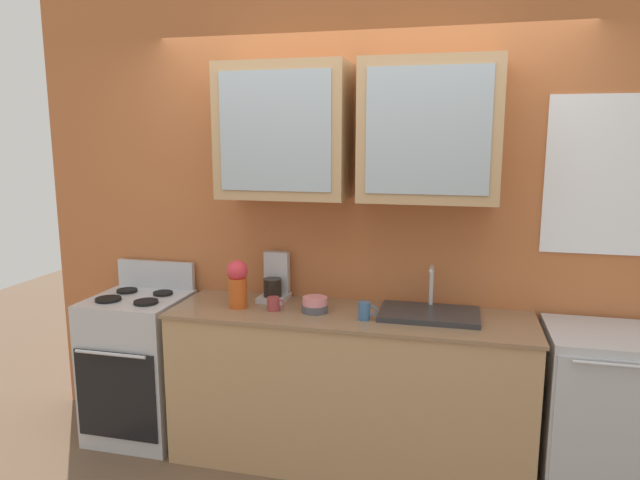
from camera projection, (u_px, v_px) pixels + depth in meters
name	position (u px, v px, depth m)	size (l,w,h in m)	color
ground_plane	(347.00, 460.00, 3.40)	(10.00, 10.00, 0.00)	brown
back_wall_unit	(360.00, 193.00, 3.39)	(4.22, 0.45, 2.90)	#B76638
counter	(348.00, 388.00, 3.31)	(2.06, 0.59, 0.91)	tan
stove_range	(140.00, 365.00, 3.63)	(0.57, 0.59, 1.09)	silver
sink_faucet	(429.00, 313.00, 3.17)	(0.55, 0.35, 0.27)	#2D2D30
bowl_stack	(315.00, 305.00, 3.25)	(0.15, 0.15, 0.09)	#4C4C54
vase	(238.00, 282.00, 3.32)	(0.12, 0.12, 0.28)	#BF4C19
cup_near_sink	(365.00, 311.00, 3.11)	(0.10, 0.07, 0.10)	#38608C
cup_near_bowls	(274.00, 304.00, 3.28)	(0.10, 0.07, 0.08)	#993838
dishwasher	(602.00, 415.00, 2.99)	(0.60, 0.58, 0.91)	silver
coffee_maker	(275.00, 282.00, 3.51)	(0.17, 0.20, 0.29)	#B7B7BC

